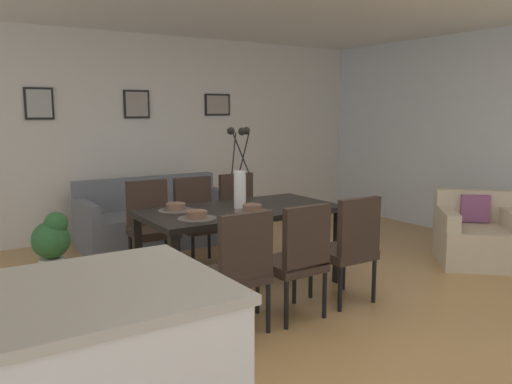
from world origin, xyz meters
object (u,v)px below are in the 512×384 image
Objects in this scene: bowl_far_left at (252,207)px; potted_plant at (52,243)px; dining_chair_near_right at (151,222)px; armchair at (477,236)px; framed_picture_right at (217,105)px; dining_chair_far_right at (198,217)px; dining_table at (240,216)px; sofa at (156,222)px; bowl_near_right at (176,206)px; dining_chair_far_left at (297,256)px; bowl_near_left at (197,214)px; dining_chair_mid_right at (242,211)px; dining_chair_near_left at (238,266)px; centerpiece_vase at (240,177)px; dining_chair_mid_left at (349,244)px; framed_picture_left at (39,104)px.

bowl_far_left is 0.25× the size of potted_plant.
potted_plant is at bearing 165.98° from dining_chair_near_right.
framed_picture_right is (-1.35, 3.28, 1.42)m from armchair.
dining_chair_far_right is at bearing -2.46° from dining_chair_near_right.
sofa is (-0.05, 1.89, -0.38)m from dining_table.
bowl_near_right is 0.25× the size of potted_plant.
sofa reaches higher than potted_plant.
bowl_near_left is (-0.51, 0.69, 0.27)m from dining_chair_far_left.
bowl_far_left is 0.43× the size of framed_picture_right.
dining_chair_far_left is at bearing -108.11° from dining_chair_mid_right.
potted_plant is (-0.88, 0.91, -0.41)m from bowl_near_right.
dining_table is 1.06m from dining_chair_near_left.
dining_chair_near_left is 5.41× the size of bowl_near_left.
sofa is at bearing 134.83° from armchair.
centerpiece_vase is at bearing -122.09° from dining_chair_mid_right.
bowl_near_right reaches higher than armchair.
armchair is at bearing -9.38° from bowl_near_left.
dining_chair_near_right is at bearing 88.39° from bowl_near_left.
dining_chair_mid_left is at bearing -72.57° from dining_chair_far_right.
dining_chair_mid_left is 1.00× the size of dining_chair_mid_right.
sofa reaches higher than dining_table.
bowl_near_right is 0.09× the size of sofa.
dining_chair_near_right is at bearing -14.02° from potted_plant.
dining_chair_mid_right is (0.58, 1.79, 0.00)m from dining_chair_far_left.
dining_chair_mid_right is 2.15m from framed_picture_right.
centerpiece_vase reaches higher than potted_plant.
bowl_near_right is at bearing -126.20° from framed_picture_right.
centerpiece_vase reaches higher than dining_chair_mid_left.
centerpiece_vase reaches higher than dining_chair_near_left.
framed_picture_left is at bearing 103.12° from bowl_near_left.
dining_chair_near_right and dining_chair_mid_right have the same top height.
dining_table is at bearing -90.23° from dining_chair_far_right.
dining_chair_near_right is 1.37× the size of potted_plant.
dining_chair_near_left is 1.37× the size of potted_plant.
dining_chair_far_left is at bearing -91.82° from centerpiece_vase.
armchair is 3.82m from framed_picture_right.
dining_chair_near_left is 1.00× the size of dining_chair_mid_left.
dining_chair_near_left is at bearing -91.50° from dining_chair_near_right.
centerpiece_vase is at bearing -38.25° from potted_plant.
centerpiece_vase is at bearing 21.15° from bowl_near_left.
dining_chair_near_left is 1.00× the size of dining_chair_far_left.
sofa is at bearing 93.08° from dining_chair_far_right.
dining_chair_near_right reaches higher than bowl_far_left.
dining_table is at bearing 164.24° from armchair.
sofa is at bearing 91.59° from centerpiece_vase.
bowl_far_left reaches higher than sofa.
centerpiece_vase is (0.03, 0.90, 0.51)m from dining_chair_far_left.
dining_chair_far_right is at bearing 89.77° from dining_table.
centerpiece_vase is at bearing -88.41° from sofa.
centerpiece_vase is (-0.55, 0.86, 0.51)m from dining_chair_mid_left.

